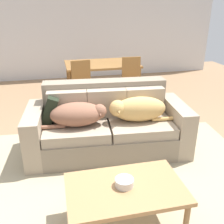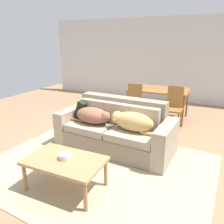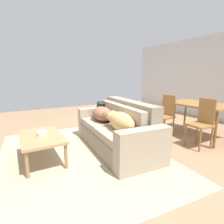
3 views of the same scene
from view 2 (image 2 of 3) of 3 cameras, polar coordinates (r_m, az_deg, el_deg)
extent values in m
plane|color=#987554|center=(4.30, -0.87, -8.80)|extent=(10.00, 10.00, 0.00)
cube|color=silver|center=(7.68, 12.26, 13.11)|extent=(8.00, 0.12, 2.70)
cube|color=tan|center=(3.65, -3.94, -13.97)|extent=(3.69, 2.98, 0.01)
cube|color=gray|center=(4.12, 0.61, -7.41)|extent=(1.77, 1.03, 0.34)
cube|color=tan|center=(4.23, -4.48, -3.28)|extent=(0.89, 0.93, 0.13)
cube|color=tan|center=(3.86, 6.23, -5.47)|extent=(0.89, 0.93, 0.13)
cube|color=gray|center=(4.21, 2.77, 0.87)|extent=(1.72, 0.37, 0.45)
cube|color=tan|center=(4.31, -4.67, 0.75)|extent=(0.53, 0.20, 0.38)
cube|color=tan|center=(4.06, 1.58, -0.31)|extent=(0.53, 0.20, 0.38)
cube|color=tan|center=(3.86, 8.58, -1.48)|extent=(0.53, 0.20, 0.38)
cube|color=tan|center=(4.56, -10.09, -2.99)|extent=(0.28, 0.92, 0.66)
cube|color=tan|center=(3.74, 13.81, -8.01)|extent=(0.28, 0.92, 0.66)
ellipsoid|color=#8B5A44|center=(4.08, -5.07, -0.89)|extent=(0.70, 0.44, 0.30)
sphere|color=#8B5A44|center=(3.91, -1.75, -1.19)|extent=(0.18, 0.18, 0.18)
cone|color=brown|center=(3.84, -2.37, -1.67)|extent=(0.09, 0.11, 0.08)
cylinder|color=#8B5A44|center=(4.23, -9.03, -2.07)|extent=(0.31, 0.07, 0.05)
ellipsoid|color=tan|center=(3.72, 5.65, -2.54)|extent=(0.72, 0.36, 0.33)
sphere|color=tan|center=(3.80, 1.44, -1.37)|extent=(0.21, 0.21, 0.21)
cone|color=#A28049|center=(3.73, 0.76, -1.94)|extent=(0.10, 0.12, 0.10)
cylinder|color=tan|center=(3.61, 9.80, -5.67)|extent=(0.32, 0.07, 0.05)
cube|color=black|center=(4.42, -7.30, 0.80)|extent=(0.29, 0.40, 0.40)
cube|color=tan|center=(3.03, -12.15, -12.28)|extent=(1.04, 0.64, 0.04)
cylinder|color=#976F45|center=(3.26, -21.73, -15.56)|extent=(0.05, 0.05, 0.41)
cylinder|color=#976F45|center=(2.75, -6.94, -21.14)|extent=(0.05, 0.05, 0.41)
cylinder|color=#976F45|center=(3.59, -15.49, -11.64)|extent=(0.05, 0.05, 0.41)
cylinder|color=#976F45|center=(3.13, -1.64, -15.58)|extent=(0.05, 0.05, 0.41)
cylinder|color=silver|center=(3.02, -12.10, -11.20)|extent=(0.17, 0.17, 0.07)
cube|color=olive|center=(5.78, 12.09, 5.74)|extent=(1.47, 0.95, 0.04)
cylinder|color=brown|center=(5.66, 4.09, 1.78)|extent=(0.05, 0.05, 0.74)
cylinder|color=brown|center=(5.36, 17.96, 0.03)|extent=(0.05, 0.05, 0.74)
cylinder|color=brown|center=(6.44, 6.74, 3.67)|extent=(0.05, 0.05, 0.74)
cylinder|color=brown|center=(6.18, 18.95, 2.21)|extent=(0.05, 0.05, 0.74)
cube|color=olive|center=(5.36, 5.48, 1.59)|extent=(0.44, 0.44, 0.04)
cube|color=olive|center=(5.47, 5.98, 4.80)|extent=(0.36, 0.08, 0.50)
cylinder|color=brown|center=(5.31, 3.22, -1.10)|extent=(0.04, 0.04, 0.42)
cylinder|color=brown|center=(5.24, 6.81, -1.47)|extent=(0.04, 0.04, 0.42)
cylinder|color=brown|center=(5.62, 4.11, -0.03)|extent=(0.04, 0.04, 0.42)
cylinder|color=brown|center=(5.56, 7.51, -0.36)|extent=(0.04, 0.04, 0.42)
cube|color=olive|center=(5.15, 15.51, 0.58)|extent=(0.42, 0.42, 0.04)
cube|color=olive|center=(5.25, 16.17, 3.89)|extent=(0.36, 0.05, 0.49)
cylinder|color=brown|center=(5.10, 13.01, -2.23)|extent=(0.04, 0.04, 0.44)
cylinder|color=brown|center=(5.04, 16.75, -2.80)|extent=(0.04, 0.04, 0.44)
cylinder|color=brown|center=(5.41, 13.94, -1.12)|extent=(0.04, 0.04, 0.44)
cylinder|color=brown|center=(5.35, 17.46, -1.64)|extent=(0.04, 0.04, 0.44)
camera|label=1|loc=(2.17, -58.62, 9.70)|focal=41.65mm
camera|label=3|loc=(2.25, 61.14, -4.70)|focal=28.64mm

